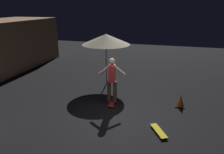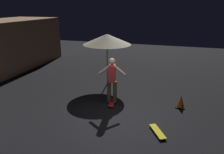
% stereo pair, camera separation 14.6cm
% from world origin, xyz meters
% --- Properties ---
extents(ground_plane, '(28.00, 28.00, 0.00)m').
position_xyz_m(ground_plane, '(0.00, 0.00, 0.00)').
color(ground_plane, black).
extents(patio_umbrella, '(2.10, 2.10, 2.30)m').
position_xyz_m(patio_umbrella, '(3.12, 1.38, 2.07)').
color(patio_umbrella, slate).
rests_on(patio_umbrella, ground_plane).
extents(skateboard_ridden, '(0.80, 0.33, 0.07)m').
position_xyz_m(skateboard_ridden, '(1.20, 0.56, 0.06)').
color(skateboard_ridden, '#AD1E23').
rests_on(skateboard_ridden, ground_plane).
extents(skateboard_spare, '(0.78, 0.56, 0.07)m').
position_xyz_m(skateboard_spare, '(-0.25, -1.25, 0.06)').
color(skateboard_spare, gold).
rests_on(skateboard_spare, ground_plane).
extents(skater, '(0.41, 0.98, 1.67)m').
position_xyz_m(skater, '(1.20, 0.56, 1.04)').
color(skater, brown).
rests_on(skater, skateboard_ridden).
extents(traffic_cone, '(0.34, 0.34, 0.46)m').
position_xyz_m(traffic_cone, '(1.66, -1.86, 0.21)').
color(traffic_cone, black).
rests_on(traffic_cone, ground_plane).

